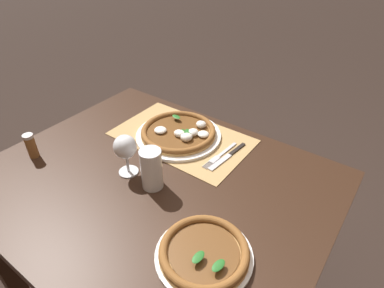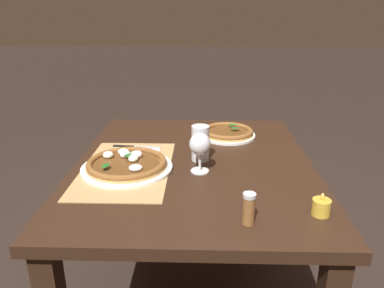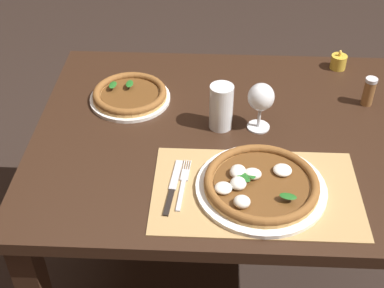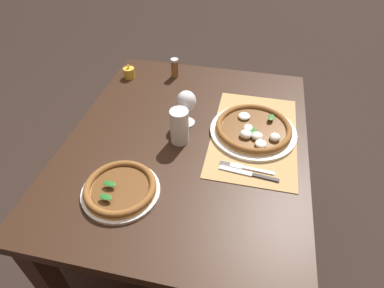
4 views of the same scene
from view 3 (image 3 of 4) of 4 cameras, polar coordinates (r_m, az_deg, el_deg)
name	(u,v)px [view 3 (image 3 of 4)]	position (r m, az deg, el deg)	size (l,w,h in m)	color
ground_plane	(219,281)	(2.16, 2.87, -14.36)	(24.00, 24.00, 0.00)	black
dining_table	(225,158)	(1.70, 3.54, -1.51)	(1.17, 0.94, 0.74)	black
paper_placemat	(256,191)	(1.44, 6.84, -5.03)	(0.55, 0.34, 0.00)	#A88451
pizza_near	(260,184)	(1.43, 7.29, -4.27)	(0.35, 0.35, 0.05)	white
pizza_far	(130,95)	(1.77, -6.64, 5.21)	(0.26, 0.26, 0.04)	white
wine_glass	(261,99)	(1.60, 7.36, 4.79)	(0.08, 0.08, 0.16)	silver
pint_glass	(221,108)	(1.61, 3.13, 3.89)	(0.07, 0.07, 0.15)	silver
fork	(183,184)	(1.44, -0.95, -4.29)	(0.03, 0.20, 0.00)	#B7B7BC
knife	(173,187)	(1.44, -2.04, -4.56)	(0.04, 0.22, 0.01)	black
votive_candle	(338,62)	(2.00, 15.34, 8.40)	(0.06, 0.06, 0.07)	gold
pepper_shaker	(369,91)	(1.81, 18.36, 5.35)	(0.04, 0.04, 0.10)	brown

